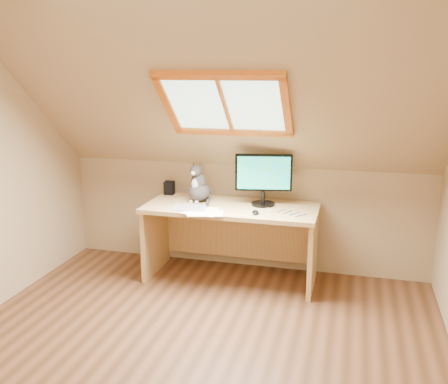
% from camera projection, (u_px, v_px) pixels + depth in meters
% --- Properties ---
extents(ground, '(3.50, 3.50, 0.00)m').
position_uv_depth(ground, '(186.00, 361.00, 3.33)').
color(ground, brown).
rests_on(ground, ground).
extents(room_shell, '(3.52, 3.52, 2.41)m').
position_uv_depth(room_shell, '(176.00, 152.00, 2.89)').
color(room_shell, tan).
rests_on(room_shell, ground).
extents(desk, '(1.54, 0.67, 0.70)m').
position_uv_depth(desk, '(233.00, 227.00, 4.57)').
color(desk, '#DEB769').
rests_on(desk, ground).
extents(monitor, '(0.50, 0.21, 0.46)m').
position_uv_depth(monitor, '(264.00, 176.00, 4.41)').
color(monitor, black).
rests_on(monitor, desk).
extents(cat, '(0.26, 0.29, 0.38)m').
position_uv_depth(cat, '(199.00, 187.00, 4.58)').
color(cat, '#3D3936').
rests_on(cat, desk).
extents(desk_speaker, '(0.09, 0.09, 0.13)m').
position_uv_depth(desk_speaker, '(169.00, 188.00, 4.85)').
color(desk_speaker, black).
rests_on(desk_speaker, desk).
extents(graphics_tablet, '(0.32, 0.25, 0.01)m').
position_uv_depth(graphics_tablet, '(189.00, 208.00, 4.37)').
color(graphics_tablet, '#B2B2B7').
rests_on(graphics_tablet, desk).
extents(mouse, '(0.09, 0.11, 0.03)m').
position_uv_depth(mouse, '(255.00, 212.00, 4.20)').
color(mouse, black).
rests_on(mouse, desk).
extents(papers, '(0.35, 0.30, 0.01)m').
position_uv_depth(papers, '(206.00, 212.00, 4.25)').
color(papers, white).
rests_on(papers, desk).
extents(cables, '(0.51, 0.26, 0.01)m').
position_uv_depth(cables, '(280.00, 213.00, 4.23)').
color(cables, silver).
rests_on(cables, desk).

